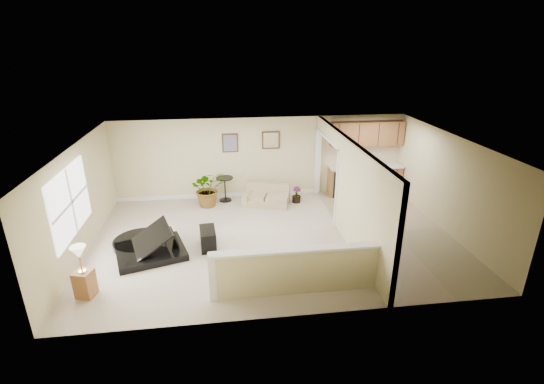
{
  "coord_description": "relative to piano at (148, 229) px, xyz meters",
  "views": [
    {
      "loc": [
        -1.21,
        -8.75,
        4.73
      ],
      "look_at": [
        -0.0,
        0.4,
        1.1
      ],
      "focal_mm": 26.0,
      "sensor_mm": 36.0,
      "label": 1
    }
  ],
  "objects": [
    {
      "name": "lamp_stand",
      "position": [
        -0.97,
        -1.6,
        -0.13
      ],
      "size": [
        0.4,
        0.4,
        1.09
      ],
      "color": "#915F2F",
      "rests_on": "floor"
    },
    {
      "name": "back_wall",
      "position": [
        3.01,
        3.27,
        0.65
      ],
      "size": [
        9.0,
        0.04,
        2.5
      ],
      "primitive_type": "cube",
      "color": "#C7BA88",
      "rests_on": "floor"
    },
    {
      "name": "small_plant",
      "position": [
        4.0,
        2.51,
        -0.39
      ],
      "size": [
        0.33,
        0.33,
        0.49
      ],
      "color": "black",
      "rests_on": "floor"
    },
    {
      "name": "floor",
      "position": [
        3.01,
        0.27,
        -0.6
      ],
      "size": [
        9.0,
        9.0,
        0.0
      ],
      "primitive_type": "plane",
      "color": "tan",
      "rests_on": "ground"
    },
    {
      "name": "loveseat",
      "position": [
        3.06,
        2.52,
        -0.3
      ],
      "size": [
        1.57,
        1.14,
        0.78
      ],
      "rotation": [
        0.0,
        0.0,
        -0.3
      ],
      "color": "tan",
      "rests_on": "floor"
    },
    {
      "name": "wall_art_left",
      "position": [
        2.06,
        3.24,
        1.15
      ],
      "size": [
        0.48,
        0.04,
        0.58
      ],
      "color": "#3C2816",
      "rests_on": "back_wall"
    },
    {
      "name": "palm_plant",
      "position": [
        1.34,
        2.61,
        -0.05
      ],
      "size": [
        1.17,
        1.07,
        1.11
      ],
      "color": "black",
      "rests_on": "floor"
    },
    {
      "name": "piano",
      "position": [
        0.0,
        0.0,
        0.0
      ],
      "size": [
        2.06,
        2.06,
        1.43
      ],
      "rotation": [
        0.0,
        0.0,
        0.3
      ],
      "color": "black",
      "rests_on": "floor"
    },
    {
      "name": "interior_partition",
      "position": [
        4.81,
        0.52,
        0.62
      ],
      "size": [
        0.18,
        5.99,
        2.5
      ],
      "color": "#C7BA88",
      "rests_on": "floor"
    },
    {
      "name": "accent_table",
      "position": [
        1.84,
        2.92,
        -0.11
      ],
      "size": [
        0.52,
        0.52,
        0.76
      ],
      "color": "black",
      "rests_on": "floor"
    },
    {
      "name": "left_window",
      "position": [
        -1.48,
        -0.23,
        0.85
      ],
      "size": [
        0.05,
        2.15,
        1.45
      ],
      "primitive_type": "cube",
      "color": "white",
      "rests_on": "left_wall"
    },
    {
      "name": "pony_half_wall",
      "position": [
        3.08,
        -2.03,
        -0.08
      ],
      "size": [
        3.42,
        0.22,
        1.0
      ],
      "color": "#C7BA88",
      "rests_on": "floor"
    },
    {
      "name": "left_wall",
      "position": [
        -1.49,
        0.27,
        0.65
      ],
      "size": [
        0.04,
        6.0,
        2.5
      ],
      "primitive_type": "cube",
      "color": "#C7BA88",
      "rests_on": "floor"
    },
    {
      "name": "piano_bench",
      "position": [
        1.37,
        0.03,
        -0.36
      ],
      "size": [
        0.42,
        0.74,
        0.47
      ],
      "primitive_type": "cube",
      "rotation": [
        0.0,
        0.0,
        0.08
      ],
      "color": "black",
      "rests_on": "floor"
    },
    {
      "name": "ceiling",
      "position": [
        3.01,
        0.27,
        1.9
      ],
      "size": [
        9.0,
        6.0,
        0.04
      ],
      "primitive_type": "cube",
      "color": "silver",
      "rests_on": "back_wall"
    },
    {
      "name": "wall_mirror",
      "position": [
        3.31,
        3.24,
        1.2
      ],
      "size": [
        0.55,
        0.04,
        0.55
      ],
      "color": "#3C2816",
      "rests_on": "back_wall"
    },
    {
      "name": "right_wall",
      "position": [
        7.51,
        0.27,
        0.65
      ],
      "size": [
        0.04,
        6.0,
        2.5
      ],
      "primitive_type": "cube",
      "color": "#C7BA88",
      "rests_on": "floor"
    },
    {
      "name": "kitchen_cabinets",
      "position": [
        6.2,
        3.0,
        0.27
      ],
      "size": [
        2.36,
        0.65,
        2.33
      ],
      "color": "#915F2F",
      "rests_on": "floor"
    },
    {
      "name": "front_wall",
      "position": [
        3.01,
        -2.73,
        0.65
      ],
      "size": [
        9.0,
        0.04,
        2.5
      ],
      "primitive_type": "cube",
      "color": "#C7BA88",
      "rests_on": "floor"
    },
    {
      "name": "kitchen_vinyl",
      "position": [
        6.16,
        0.27,
        -0.59
      ],
      "size": [
        2.7,
        6.0,
        0.01
      ],
      "primitive_type": "cube",
      "color": "gray",
      "rests_on": "floor"
    }
  ]
}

